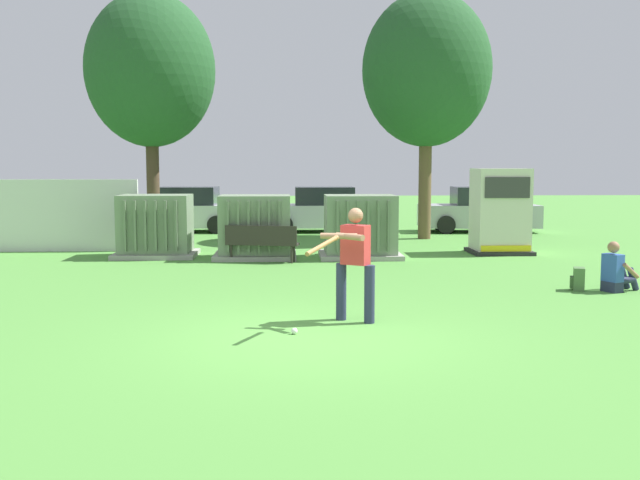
{
  "coord_description": "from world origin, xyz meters",
  "views": [
    {
      "loc": [
        -0.34,
        -9.87,
        2.37
      ],
      "look_at": [
        0.28,
        3.5,
        1.0
      ],
      "focal_mm": 40.73,
      "sensor_mm": 36.0,
      "label": 1
    }
  ],
  "objects_px": {
    "transformer_mid_west": "(255,227)",
    "parked_car_leftmost": "(185,211)",
    "transformer_west": "(156,227)",
    "generator_enclosure": "(500,212)",
    "parked_car_right_of_center": "(479,211)",
    "sports_ball": "(294,331)",
    "park_bench": "(262,241)",
    "transformer_mid_east": "(360,227)",
    "parked_car_left_of_center": "(321,211)",
    "batter": "(354,259)",
    "backpack": "(578,279)",
    "seated_spectator": "(616,272)"
  },
  "relations": [
    {
      "from": "backpack",
      "to": "parked_car_leftmost",
      "type": "bearing_deg",
      "value": 125.58
    },
    {
      "from": "sports_ball",
      "to": "generator_enclosure",
      "type": "bearing_deg",
      "value": 58.56
    },
    {
      "from": "transformer_west",
      "to": "parked_car_left_of_center",
      "type": "distance_m",
      "value": 8.47
    },
    {
      "from": "transformer_mid_west",
      "to": "park_bench",
      "type": "xyz_separation_m",
      "value": [
        0.2,
        -0.89,
        -0.25
      ]
    },
    {
      "from": "sports_ball",
      "to": "parked_car_left_of_center",
      "type": "height_order",
      "value": "parked_car_left_of_center"
    },
    {
      "from": "parked_car_right_of_center",
      "to": "parked_car_leftmost",
      "type": "bearing_deg",
      "value": 177.08
    },
    {
      "from": "transformer_west",
      "to": "park_bench",
      "type": "xyz_separation_m",
      "value": [
        2.81,
        -1.29,
        -0.25
      ]
    },
    {
      "from": "transformer_mid_east",
      "to": "parked_car_right_of_center",
      "type": "relative_size",
      "value": 0.49
    },
    {
      "from": "generator_enclosure",
      "to": "parked_car_right_of_center",
      "type": "relative_size",
      "value": 0.54
    },
    {
      "from": "transformer_west",
      "to": "batter",
      "type": "relative_size",
      "value": 1.21
    },
    {
      "from": "transformer_mid_west",
      "to": "parked_car_leftmost",
      "type": "distance_m",
      "value": 8.18
    },
    {
      "from": "park_bench",
      "to": "parked_car_right_of_center",
      "type": "relative_size",
      "value": 0.43
    },
    {
      "from": "transformer_west",
      "to": "parked_car_leftmost",
      "type": "relative_size",
      "value": 0.49
    },
    {
      "from": "sports_ball",
      "to": "backpack",
      "type": "distance_m",
      "value": 6.42
    },
    {
      "from": "transformer_mid_west",
      "to": "sports_ball",
      "type": "xyz_separation_m",
      "value": [
        0.91,
        -8.62,
        -0.74
      ]
    },
    {
      "from": "transformer_west",
      "to": "transformer_mid_west",
      "type": "height_order",
      "value": "same"
    },
    {
      "from": "park_bench",
      "to": "parked_car_leftmost",
      "type": "xyz_separation_m",
      "value": [
        -3.06,
        8.56,
        0.22
      ]
    },
    {
      "from": "transformer_mid_west",
      "to": "parked_car_right_of_center",
      "type": "distance_m",
      "value": 10.54
    },
    {
      "from": "seated_spectator",
      "to": "backpack",
      "type": "bearing_deg",
      "value": 167.5
    },
    {
      "from": "transformer_west",
      "to": "sports_ball",
      "type": "xyz_separation_m",
      "value": [
        3.52,
        -9.01,
        -0.74
      ]
    },
    {
      "from": "backpack",
      "to": "parked_car_leftmost",
      "type": "distance_m",
      "value": 15.88
    },
    {
      "from": "park_bench",
      "to": "batter",
      "type": "height_order",
      "value": "batter"
    },
    {
      "from": "seated_spectator",
      "to": "parked_car_left_of_center",
      "type": "distance_m",
      "value": 13.77
    },
    {
      "from": "batter",
      "to": "parked_car_left_of_center",
      "type": "bearing_deg",
      "value": 89.07
    },
    {
      "from": "transformer_west",
      "to": "park_bench",
      "type": "height_order",
      "value": "transformer_west"
    },
    {
      "from": "parked_car_right_of_center",
      "to": "park_bench",
      "type": "bearing_deg",
      "value": -133.36
    },
    {
      "from": "generator_enclosure",
      "to": "transformer_west",
      "type": "bearing_deg",
      "value": -178.26
    },
    {
      "from": "park_bench",
      "to": "backpack",
      "type": "bearing_deg",
      "value": -35.14
    },
    {
      "from": "backpack",
      "to": "parked_car_leftmost",
      "type": "xyz_separation_m",
      "value": [
        -9.23,
        12.9,
        0.54
      ]
    },
    {
      "from": "transformer_mid_east",
      "to": "sports_ball",
      "type": "relative_size",
      "value": 23.33
    },
    {
      "from": "transformer_west",
      "to": "parked_car_leftmost",
      "type": "distance_m",
      "value": 7.27
    },
    {
      "from": "transformer_mid_east",
      "to": "park_bench",
      "type": "height_order",
      "value": "transformer_mid_east"
    },
    {
      "from": "generator_enclosure",
      "to": "parked_car_right_of_center",
      "type": "height_order",
      "value": "generator_enclosure"
    },
    {
      "from": "parked_car_left_of_center",
      "to": "batter",
      "type": "bearing_deg",
      "value": -90.93
    },
    {
      "from": "parked_car_leftmost",
      "to": "parked_car_left_of_center",
      "type": "bearing_deg",
      "value": -2.46
    },
    {
      "from": "transformer_mid_east",
      "to": "seated_spectator",
      "type": "height_order",
      "value": "transformer_mid_east"
    },
    {
      "from": "transformer_mid_west",
      "to": "parked_car_left_of_center",
      "type": "distance_m",
      "value": 7.74
    },
    {
      "from": "transformer_west",
      "to": "backpack",
      "type": "bearing_deg",
      "value": -32.12
    },
    {
      "from": "seated_spectator",
      "to": "transformer_mid_west",
      "type": "bearing_deg",
      "value": 142.57
    },
    {
      "from": "transformer_mid_east",
      "to": "backpack",
      "type": "relative_size",
      "value": 4.77
    },
    {
      "from": "parked_car_leftmost",
      "to": "transformer_mid_west",
      "type": "bearing_deg",
      "value": -69.54
    },
    {
      "from": "sports_ball",
      "to": "seated_spectator",
      "type": "bearing_deg",
      "value": 27.79
    },
    {
      "from": "seated_spectator",
      "to": "backpack",
      "type": "distance_m",
      "value": 0.7
    },
    {
      "from": "transformer_west",
      "to": "generator_enclosure",
      "type": "height_order",
      "value": "generator_enclosure"
    },
    {
      "from": "parked_car_right_of_center",
      "to": "transformer_mid_east",
      "type": "bearing_deg",
      "value": -125.2
    },
    {
      "from": "transformer_west",
      "to": "generator_enclosure",
      "type": "distance_m",
      "value": 9.21
    },
    {
      "from": "sports_ball",
      "to": "seated_spectator",
      "type": "relative_size",
      "value": 0.09
    },
    {
      "from": "transformer_west",
      "to": "parked_car_left_of_center",
      "type": "xyz_separation_m",
      "value": [
        4.68,
        7.06,
        -0.04
      ]
    },
    {
      "from": "parked_car_leftmost",
      "to": "parked_car_left_of_center",
      "type": "relative_size",
      "value": 1.02
    },
    {
      "from": "generator_enclosure",
      "to": "backpack",
      "type": "bearing_deg",
      "value": -92.15
    }
  ]
}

